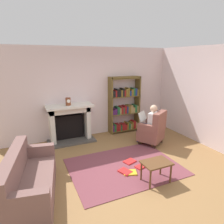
# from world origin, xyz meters

# --- Properties ---
(ground) EXTENTS (14.00, 14.00, 0.00)m
(ground) POSITION_xyz_m (0.00, 0.00, 0.00)
(ground) COLOR olive
(back_wall) EXTENTS (5.60, 0.10, 2.70)m
(back_wall) POSITION_xyz_m (0.00, 2.55, 1.35)
(back_wall) COLOR silver
(back_wall) RESTS_ON ground
(side_wall_right) EXTENTS (0.10, 5.20, 2.70)m
(side_wall_right) POSITION_xyz_m (2.65, 1.25, 1.35)
(side_wall_right) COLOR silver
(side_wall_right) RESTS_ON ground
(area_rug) EXTENTS (2.40, 1.80, 0.01)m
(area_rug) POSITION_xyz_m (0.00, 0.30, 0.01)
(area_rug) COLOR brown
(area_rug) RESTS_ON ground
(fireplace) EXTENTS (1.34, 0.64, 1.10)m
(fireplace) POSITION_xyz_m (-0.76, 2.30, 0.58)
(fireplace) COLOR #4C4742
(fireplace) RESTS_ON ground
(mantel_clock) EXTENTS (0.14, 0.14, 0.21)m
(mantel_clock) POSITION_xyz_m (-0.79, 2.20, 1.20)
(mantel_clock) COLOR brown
(mantel_clock) RESTS_ON fireplace
(bookshelf) EXTENTS (1.02, 0.32, 1.81)m
(bookshelf) POSITION_xyz_m (1.06, 2.33, 0.86)
(bookshelf) COLOR brown
(bookshelf) RESTS_ON ground
(armchair_reading) EXTENTS (0.87, 0.86, 0.97)m
(armchair_reading) POSITION_xyz_m (1.31, 1.07, 0.42)
(armchair_reading) COLOR #331E14
(armchair_reading) RESTS_ON ground
(seated_reader) EXTENTS (0.54, 0.59, 1.14)m
(seated_reader) POSITION_xyz_m (1.25, 1.17, 0.62)
(seated_reader) COLOR silver
(seated_reader) RESTS_ON ground
(sofa_floral) EXTENTS (1.02, 1.80, 0.85)m
(sofa_floral) POSITION_xyz_m (-1.98, 0.09, 0.32)
(sofa_floral) COLOR #78554F
(sofa_floral) RESTS_ON ground
(side_table) EXTENTS (0.56, 0.39, 0.43)m
(side_table) POSITION_xyz_m (0.31, -0.44, 0.36)
(side_table) COLOR brown
(side_table) RESTS_ON ground
(scattered_books) EXTENTS (0.67, 0.69, 0.03)m
(scattered_books) POSITION_xyz_m (0.07, 0.15, 0.03)
(scattered_books) COLOR red
(scattered_books) RESTS_ON area_rug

